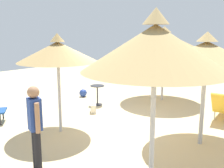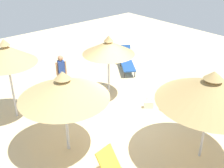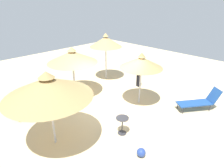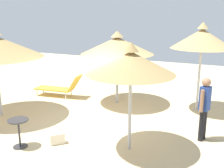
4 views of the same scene
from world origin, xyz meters
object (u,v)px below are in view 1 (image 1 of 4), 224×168
object	(u,v)px
parasol_umbrella_front	(164,41)
parasol_umbrella_near_left	(58,52)
parasol_umbrella_center	(155,48)
side_table_round	(97,92)
beach_ball	(83,93)
parasol_umbrella_edge	(206,55)
handbag	(93,108)
person_standing_near_right	(35,124)

from	to	relation	value
parasol_umbrella_front	parasol_umbrella_near_left	world-z (taller)	parasol_umbrella_front
parasol_umbrella_near_left	parasol_umbrella_center	world-z (taller)	parasol_umbrella_center
side_table_round	beach_ball	xyz separation A→B (m)	(-1.28, 0.45, -0.33)
parasol_umbrella_edge	parasol_umbrella_front	size ratio (longest dim) A/B	0.89
parasol_umbrella_edge	handbag	size ratio (longest dim) A/B	5.74
person_standing_near_right	side_table_round	bearing A→B (deg)	120.52
parasol_umbrella_near_left	parasol_umbrella_edge	bearing A→B (deg)	29.36
parasol_umbrella_near_left	handbag	bearing A→B (deg)	107.43
handbag	side_table_round	bearing A→B (deg)	126.25
parasol_umbrella_near_left	handbag	xyz separation A→B (m)	(-0.55, 1.74, -1.97)
parasol_umbrella_center	handbag	bearing A→B (deg)	145.80
person_standing_near_right	side_table_round	world-z (taller)	person_standing_near_right
parasol_umbrella_center	beach_ball	size ratio (longest dim) A/B	9.57
parasol_umbrella_near_left	side_table_round	world-z (taller)	parasol_umbrella_near_left
parasol_umbrella_edge	beach_ball	xyz separation A→B (m)	(-5.47, 1.18, -1.97)
parasol_umbrella_edge	handbag	xyz separation A→B (m)	(-3.66, -0.01, -1.97)
beach_ball	parasol_umbrella_front	bearing A→B (deg)	32.28
side_table_round	beach_ball	world-z (taller)	side_table_round
parasol_umbrella_edge	side_table_round	world-z (taller)	parasol_umbrella_edge
parasol_umbrella_edge	side_table_round	xyz separation A→B (m)	(-4.19, 0.72, -1.64)
parasol_umbrella_near_left	handbag	size ratio (longest dim) A/B	5.65
side_table_round	person_standing_near_right	bearing A→B (deg)	-59.48
parasol_umbrella_edge	parasol_umbrella_near_left	xyz separation A→B (m)	(-3.11, -1.75, 0.00)
parasol_umbrella_edge	handbag	bearing A→B (deg)	-179.88
parasol_umbrella_front	person_standing_near_right	world-z (taller)	parasol_umbrella_front
parasol_umbrella_front	parasol_umbrella_edge	bearing A→B (deg)	-45.51
handbag	beach_ball	xyz separation A→B (m)	(-1.81, 1.18, -0.00)
parasol_umbrella_front	parasol_umbrella_center	xyz separation A→B (m)	(3.26, -5.66, 0.19)
parasol_umbrella_center	beach_ball	world-z (taller)	parasol_umbrella_center
parasol_umbrella_near_left	beach_ball	world-z (taller)	parasol_umbrella_near_left
handbag	beach_ball	distance (m)	2.17
handbag	parasol_umbrella_near_left	bearing A→B (deg)	-72.57
person_standing_near_right	beach_ball	distance (m)	5.80
parasol_umbrella_near_left	side_table_round	distance (m)	3.16
parasol_umbrella_front	side_table_round	bearing A→B (deg)	-122.93
parasol_umbrella_near_left	parasol_umbrella_center	distance (m)	3.73
parasol_umbrella_front	person_standing_near_right	xyz separation A→B (m)	(0.97, -6.13, -1.30)
person_standing_near_right	parasol_umbrella_near_left	bearing A→B (deg)	129.85
beach_ball	handbag	bearing A→B (deg)	-33.11
parasol_umbrella_front	side_table_round	xyz separation A→B (m)	(-1.38, -2.14, -1.76)
parasol_umbrella_front	beach_ball	world-z (taller)	parasol_umbrella_front
handbag	parasol_umbrella_front	bearing A→B (deg)	73.51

